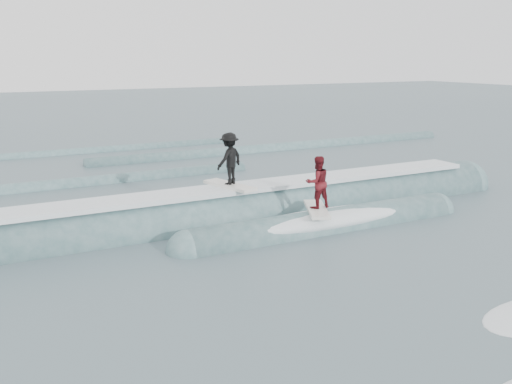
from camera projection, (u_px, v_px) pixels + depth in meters
name	position (u px, v px, depth m)	size (l,w,h in m)	color
ground	(372.00, 291.00, 12.83)	(160.00, 160.00, 0.00)	#3F535C
breaking_wave	(258.00, 219.00, 18.28)	(21.91, 3.81, 2.06)	#3B6064
surfer_black	(229.00, 161.00, 17.87)	(1.21, 2.07, 1.73)	silver
surfer_red	(317.00, 186.00, 16.94)	(1.36, 2.04, 1.67)	silver
far_swells	(146.00, 163.00, 28.10)	(37.62, 8.65, 0.80)	#3B6064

